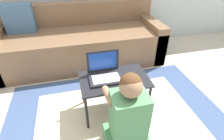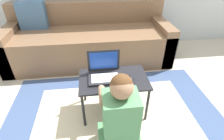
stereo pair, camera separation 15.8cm
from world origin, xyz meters
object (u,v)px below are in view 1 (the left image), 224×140
object	(u,v)px
couch	(80,42)
laptop	(105,74)
person_seated	(128,123)
computer_mouse	(130,77)
laptop_desk	(114,82)

from	to	relation	value
couch	laptop	xyz separation A→B (m)	(0.14, -1.07, 0.15)
person_seated	laptop	bearing A→B (deg)	98.24
couch	computer_mouse	distance (m)	1.20
laptop_desk	person_seated	bearing A→B (deg)	-91.21
computer_mouse	laptop_desk	bearing A→B (deg)	165.41
couch	person_seated	world-z (taller)	couch
laptop_desk	person_seated	world-z (taller)	person_seated
laptop	computer_mouse	distance (m)	0.23
laptop	computer_mouse	size ratio (longest dim) A/B	2.85
couch	laptop_desk	size ratio (longest dim) A/B	3.60
computer_mouse	laptop	bearing A→B (deg)	161.17
computer_mouse	person_seated	xyz separation A→B (m)	(-0.15, -0.40, -0.11)
couch	laptop	bearing A→B (deg)	-82.34
couch	laptop_desk	world-z (taller)	couch
laptop	computer_mouse	xyz separation A→B (m)	(0.22, -0.07, -0.02)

